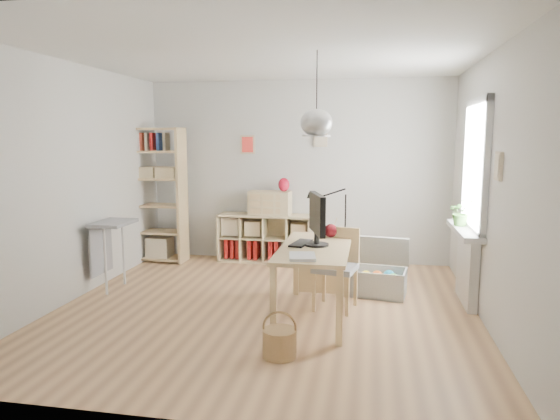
% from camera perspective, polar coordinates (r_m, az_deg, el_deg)
% --- Properties ---
extents(ground, '(4.50, 4.50, 0.00)m').
position_cam_1_polar(ground, '(5.58, -1.60, -11.15)').
color(ground, tan).
rests_on(ground, ground).
extents(room_shell, '(4.50, 4.50, 4.50)m').
position_cam_1_polar(room_shell, '(5.03, 4.19, 9.91)').
color(room_shell, silver).
rests_on(room_shell, ground).
extents(window_unit, '(0.07, 1.16, 1.46)m').
position_cam_1_polar(window_unit, '(5.86, 21.53, 4.72)').
color(window_unit, white).
rests_on(window_unit, ground).
extents(radiator, '(0.10, 0.80, 0.80)m').
position_cam_1_polar(radiator, '(6.03, 20.62, -6.24)').
color(radiator, silver).
rests_on(radiator, ground).
extents(windowsill, '(0.22, 1.20, 0.06)m').
position_cam_1_polar(windowsill, '(5.93, 20.35, -2.21)').
color(windowsill, silver).
rests_on(windowsill, radiator).
extents(desk, '(0.70, 1.50, 0.75)m').
position_cam_1_polar(desk, '(5.17, 4.03, -5.16)').
color(desk, '#D4B67A').
rests_on(desk, ground).
extents(cube_shelf, '(1.40, 0.38, 0.72)m').
position_cam_1_polar(cube_shelf, '(7.56, -1.83, -3.61)').
color(cube_shelf, beige).
rests_on(cube_shelf, ground).
extents(tall_bookshelf, '(0.80, 0.38, 2.00)m').
position_cam_1_polar(tall_bookshelf, '(7.66, -13.84, 2.29)').
color(tall_bookshelf, '#D4B67A').
rests_on(tall_bookshelf, ground).
extents(side_table, '(0.40, 0.55, 0.85)m').
position_cam_1_polar(side_table, '(6.44, -19.00, -2.81)').
color(side_table, '#9B9B9E').
rests_on(side_table, ground).
extents(chair, '(0.50, 0.50, 0.87)m').
position_cam_1_polar(chair, '(5.51, 6.53, -6.02)').
color(chair, '#9B9B9E').
rests_on(chair, ground).
extents(wicker_basket, '(0.29, 0.29, 0.40)m').
position_cam_1_polar(wicker_basket, '(4.40, -0.05, -14.82)').
color(wicker_basket, '#9F7F48').
rests_on(wicker_basket, ground).
extents(storage_chest, '(0.71, 0.78, 0.65)m').
position_cam_1_polar(storage_chest, '(6.12, 11.42, -7.45)').
color(storage_chest, silver).
rests_on(storage_chest, ground).
extents(monitor, '(0.25, 0.61, 0.54)m').
position_cam_1_polar(monitor, '(5.12, 4.26, -0.78)').
color(monitor, black).
rests_on(monitor, desk).
extents(keyboard, '(0.21, 0.41, 0.02)m').
position_cam_1_polar(keyboard, '(5.24, 2.39, -3.81)').
color(keyboard, black).
rests_on(keyboard, desk).
extents(task_lamp, '(0.47, 0.17, 0.50)m').
position_cam_1_polar(task_lamp, '(5.68, 5.18, 0.48)').
color(task_lamp, black).
rests_on(task_lamp, desk).
extents(yarn_ball, '(0.15, 0.15, 0.15)m').
position_cam_1_polar(yarn_ball, '(5.60, 5.83, -2.37)').
color(yarn_ball, '#49090F').
rests_on(yarn_ball, desk).
extents(paper_tray, '(0.29, 0.34, 0.03)m').
position_cam_1_polar(paper_tray, '(4.64, 2.57, -5.33)').
color(paper_tray, silver).
rests_on(paper_tray, desk).
extents(drawer_chest, '(0.63, 0.31, 0.35)m').
position_cam_1_polar(drawer_chest, '(7.40, -1.15, 0.82)').
color(drawer_chest, beige).
rests_on(drawer_chest, cube_shelf).
extents(red_vase, '(0.17, 0.17, 0.20)m').
position_cam_1_polar(red_vase, '(7.33, 0.45, 2.92)').
color(red_vase, maroon).
rests_on(red_vase, drawer_chest).
extents(potted_plant, '(0.29, 0.25, 0.31)m').
position_cam_1_polar(potted_plant, '(6.03, 20.04, -0.25)').
color(potted_plant, '#356325').
rests_on(potted_plant, windowsill).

